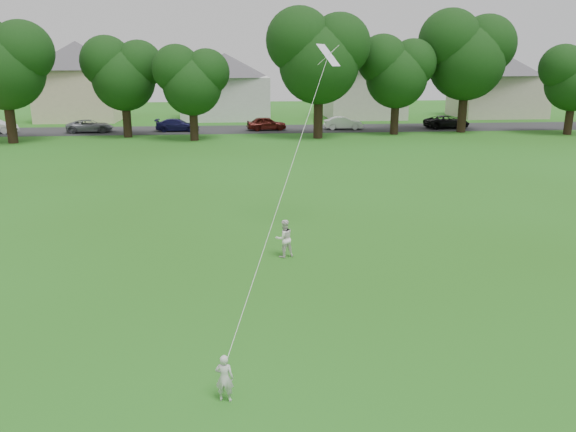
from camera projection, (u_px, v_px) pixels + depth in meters
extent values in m
plane|color=#275A14|center=(204.00, 326.00, 14.27)|extent=(160.00, 160.00, 0.00)
cube|color=#2D2D30|center=(225.00, 130.00, 54.55)|extent=(90.00, 7.00, 0.01)
imported|color=silver|center=(224.00, 378.00, 11.03)|extent=(0.41, 0.31, 1.00)
imported|color=white|center=(284.00, 238.00, 19.15)|extent=(0.77, 0.68, 1.32)
plane|color=white|center=(328.00, 55.00, 20.61)|extent=(1.11, 1.22, 0.79)
cylinder|color=white|center=(292.00, 164.00, 15.79)|extent=(0.01, 0.01, 13.40)
cylinder|color=black|center=(10.00, 119.00, 45.20)|extent=(0.77, 0.77, 3.90)
cylinder|color=black|center=(127.00, 118.00, 48.76)|extent=(0.73, 0.73, 3.33)
cylinder|color=black|center=(194.00, 122.00, 46.83)|extent=(0.70, 0.70, 3.03)
cylinder|color=black|center=(318.00, 114.00, 48.06)|extent=(0.80, 0.80, 4.21)
cylinder|color=black|center=(395.00, 115.00, 50.69)|extent=(0.73, 0.73, 3.40)
cylinder|color=black|center=(463.00, 109.00, 52.07)|extent=(0.81, 0.81, 4.28)
cylinder|color=black|center=(569.00, 117.00, 50.59)|extent=(0.70, 0.70, 3.07)
imported|color=gray|center=(90.00, 126.00, 52.28)|extent=(4.40, 2.44, 1.17)
imported|color=#151441|center=(177.00, 125.00, 53.02)|extent=(4.12, 1.83, 1.18)
imported|color=#571611|center=(267.00, 123.00, 53.78)|extent=(3.93, 1.91, 1.29)
imported|color=white|center=(343.00, 123.00, 54.47)|extent=(3.76, 1.44, 1.22)
imported|color=black|center=(447.00, 122.00, 55.42)|extent=(4.67, 2.54, 1.24)
cube|color=beige|center=(80.00, 95.00, 61.93)|extent=(8.43, 7.13, 5.50)
pyramid|color=#4D4A4F|center=(75.00, 41.00, 60.38)|extent=(12.16, 12.16, 3.02)
cube|color=silver|center=(226.00, 98.00, 63.50)|extent=(9.71, 7.28, 4.70)
pyramid|color=#4D4A4F|center=(224.00, 53.00, 62.18)|extent=(14.01, 14.01, 2.58)
cube|color=beige|center=(364.00, 93.00, 64.83)|extent=(8.47, 7.21, 5.69)
pyramid|color=#4D4A4F|center=(366.00, 39.00, 63.23)|extent=(12.21, 12.21, 3.13)
cube|color=#BCB39C|center=(497.00, 96.00, 66.42)|extent=(9.71, 7.24, 4.81)
pyramid|color=#4D4A4F|center=(501.00, 52.00, 65.06)|extent=(14.01, 14.01, 2.64)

